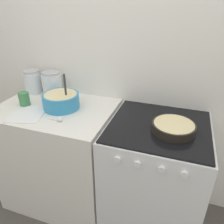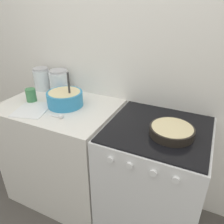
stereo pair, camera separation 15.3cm
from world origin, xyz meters
name	(u,v)px [view 2 (the right image)]	position (x,y,z in m)	size (l,w,h in m)	color
wall_back	(129,69)	(0.00, 0.69, 1.20)	(4.84, 0.05, 2.40)	white
countertop_cabinet	(64,152)	(-0.46, 0.33, 0.47)	(0.92, 0.66, 0.94)	silver
stove	(152,181)	(0.36, 0.33, 0.47)	(0.69, 0.68, 0.94)	silver
mixing_bowl	(65,98)	(-0.40, 0.35, 1.01)	(0.28, 0.28, 0.28)	#338CBF
baking_pan	(172,131)	(0.45, 0.28, 0.97)	(0.28, 0.28, 0.06)	black
storage_jar_left	(42,80)	(-0.81, 0.56, 1.03)	(0.15, 0.15, 0.20)	silver
storage_jar_middle	(60,83)	(-0.61, 0.56, 1.03)	(0.17, 0.17, 0.21)	silver
tin_can	(31,95)	(-0.70, 0.30, 1.00)	(0.08, 0.08, 0.11)	#3F7F4C
recipe_page	(32,110)	(-0.58, 0.18, 0.94)	(0.30, 0.33, 0.01)	white
measuring_spoon	(59,116)	(-0.31, 0.16, 0.96)	(0.12, 0.04, 0.04)	white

